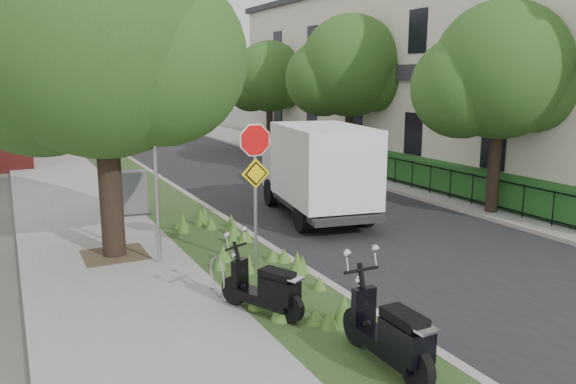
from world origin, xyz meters
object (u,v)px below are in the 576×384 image
object	(u,v)px
scooter_near	(270,293)
scooter_far	(395,341)
box_truck	(317,166)
sign_assembly	(255,166)
utility_cabinet	(132,193)

from	to	relation	value
scooter_near	scooter_far	size ratio (longest dim) A/B	0.83
scooter_far	box_truck	world-z (taller)	box_truck
sign_assembly	box_truck	bearing A→B (deg)	45.34
sign_assembly	utility_cabinet	distance (m)	6.40
scooter_near	utility_cabinet	xyz separation A→B (m)	(-0.58, 8.49, 0.20)
scooter_near	scooter_far	bearing A→B (deg)	-73.04
scooter_far	utility_cabinet	distance (m)	11.05
scooter_far	box_truck	xyz separation A→B (m)	(3.60, 8.51, 0.97)
sign_assembly	scooter_near	bearing A→B (deg)	-108.40
box_truck	scooter_far	bearing A→B (deg)	-112.95
sign_assembly	scooter_far	bearing A→B (deg)	-90.71
scooter_near	box_truck	distance (m)	7.51
box_truck	utility_cabinet	size ratio (longest dim) A/B	4.28
scooter_far	box_truck	size ratio (longest dim) A/B	0.36
box_truck	sign_assembly	bearing A→B (deg)	-134.66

